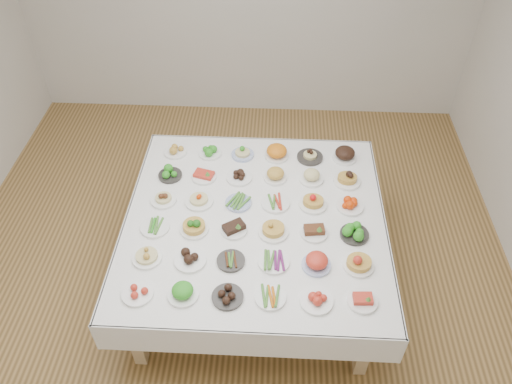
{
  "coord_description": "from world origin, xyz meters",
  "views": [
    {
      "loc": [
        0.37,
        -2.75,
        3.56
      ],
      "look_at": [
        0.23,
        0.05,
        0.88
      ],
      "focal_mm": 35.0,
      "sensor_mm": 36.0,
      "label": 1
    }
  ],
  "objects_px": {
    "display_table": "(255,224)",
    "dish_0": "(137,291)",
    "dish_18": "(163,197)",
    "dish_35": "(345,154)"
  },
  "relations": [
    {
      "from": "dish_35",
      "to": "dish_0",
      "type": "bearing_deg",
      "value": -134.94
    },
    {
      "from": "dish_18",
      "to": "dish_35",
      "type": "distance_m",
      "value": 1.6
    },
    {
      "from": "display_table",
      "to": "dish_0",
      "type": "relative_size",
      "value": 9.52
    },
    {
      "from": "display_table",
      "to": "dish_35",
      "type": "xyz_separation_m",
      "value": [
        0.74,
        0.75,
        0.13
      ]
    },
    {
      "from": "display_table",
      "to": "dish_0",
      "type": "height_order",
      "value": "dish_0"
    },
    {
      "from": "dish_0",
      "to": "dish_18",
      "type": "xyz_separation_m",
      "value": [
        0.01,
        0.89,
        0.01
      ]
    },
    {
      "from": "dish_18",
      "to": "dish_0",
      "type": "bearing_deg",
      "value": -90.63
    },
    {
      "from": "dish_0",
      "to": "display_table",
      "type": "bearing_deg",
      "value": 45.07
    },
    {
      "from": "dish_18",
      "to": "display_table",
      "type": "bearing_deg",
      "value": -11.0
    },
    {
      "from": "dish_18",
      "to": "dish_35",
      "type": "relative_size",
      "value": 0.96
    }
  ]
}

